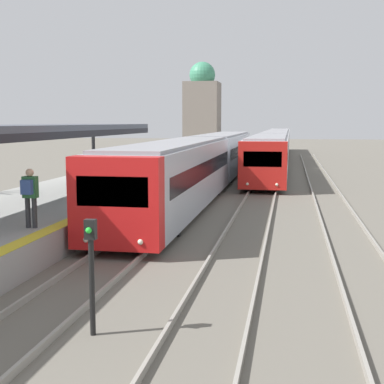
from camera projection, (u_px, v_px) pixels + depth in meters
The scene contains 5 objects.
person_on_platform at pixel (30, 193), 14.81m from camera, with size 0.40×0.40×1.66m.
train_near at pixel (206, 160), 30.67m from camera, with size 2.65×32.88×3.00m.
train_far at pixel (275, 145), 51.14m from camera, with size 2.59×47.42×2.93m.
signal_post_near at pixel (91, 265), 9.51m from camera, with size 0.20×0.21×2.13m.
distant_domed_building at pixel (202, 111), 62.88m from camera, with size 4.00×4.00×10.79m.
Camera 1 is at (4.76, -2.95, 3.83)m, focal length 50.00 mm.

